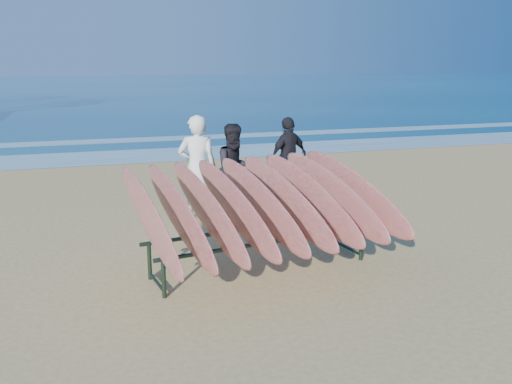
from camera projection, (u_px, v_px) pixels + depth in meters
ground at (273, 272)px, 7.47m from camera, size 120.00×120.00×0.00m
ocean at (107, 87)px, 58.49m from camera, size 160.00×160.00×0.00m
foam_near at (168, 154)px, 16.75m from camera, size 160.00×160.00×0.00m
foam_far at (154, 139)px, 20.00m from camera, size 160.00×160.00×0.00m
surfboard_rack at (260, 204)px, 7.35m from camera, size 3.56×3.26×1.58m
person_white at (197, 167)px, 9.80m from camera, size 0.77×0.58×1.91m
person_dark_a at (235, 170)px, 10.05m from camera, size 0.97×0.83×1.72m
person_dark_b at (289, 157)px, 11.52m from camera, size 1.07×0.76×1.69m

